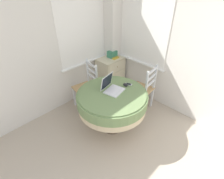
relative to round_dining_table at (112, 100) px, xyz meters
name	(u,v)px	position (x,y,z in m)	size (l,w,h in m)	color
corner_room_shell	(121,55)	(0.31, 0.12, 0.66)	(4.50, 4.88, 2.55)	silver
round_dining_table	(112,100)	(0.00, 0.00, 0.00)	(1.15, 1.15, 0.76)	#4C3D2D
laptop	(112,87)	(0.05, 0.06, 0.20)	(0.35, 0.35, 0.26)	silver
computer_mouse	(126,85)	(0.30, -0.02, 0.16)	(0.06, 0.10, 0.05)	black
cell_phone	(129,84)	(0.38, -0.02, 0.15)	(0.10, 0.13, 0.01)	#B2B7BC
dining_chair_near_back_window	(87,87)	(0.10, 0.80, -0.16)	(0.47, 0.44, 0.96)	tan
dining_chair_near_right_window	(143,89)	(0.81, -0.05, -0.16)	(0.43, 0.45, 0.96)	tan
corner_cabinet	(111,73)	(0.92, 0.95, -0.23)	(0.59, 0.45, 0.77)	beige
storage_box	(112,54)	(0.98, 0.96, 0.23)	(0.19, 0.15, 0.14)	#387A5B
book_on_cabinet	(114,57)	(0.98, 0.90, 0.17)	(0.16, 0.18, 0.02)	gold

